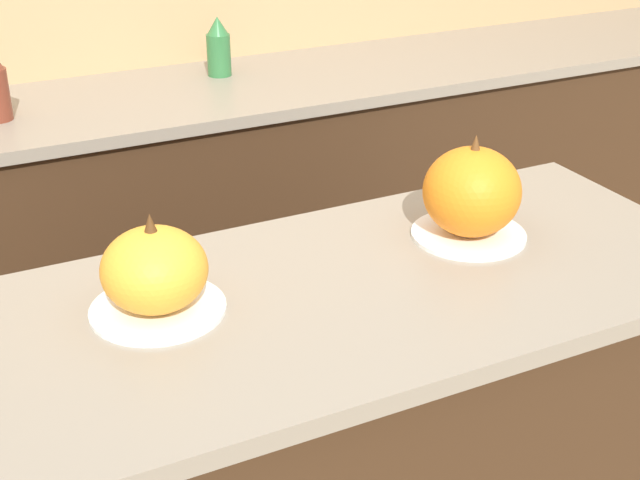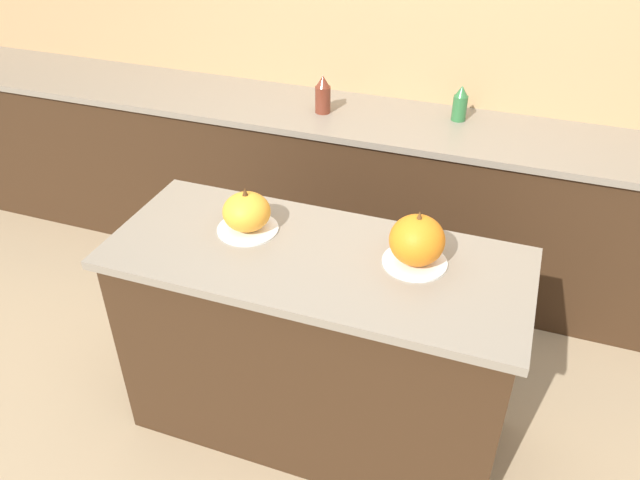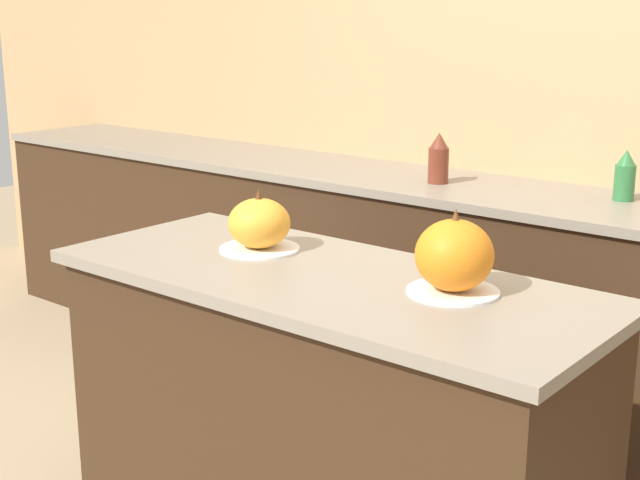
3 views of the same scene
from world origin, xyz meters
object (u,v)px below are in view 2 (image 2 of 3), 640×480
at_px(bottle_tall, 323,95).
at_px(bottle_short, 460,104).
at_px(pumpkin_cake_left, 247,213).
at_px(pumpkin_cake_right, 417,241).

xyz_separation_m(bottle_tall, bottle_short, (0.70, 0.14, -0.01)).
relative_size(bottle_tall, bottle_short, 1.09).
xyz_separation_m(pumpkin_cake_left, bottle_short, (0.60, 1.28, 0.03)).
relative_size(pumpkin_cake_left, bottle_short, 1.29).
bearing_deg(bottle_tall, pumpkin_cake_left, -85.16).
height_order(pumpkin_cake_right, bottle_short, pumpkin_cake_right).
bearing_deg(pumpkin_cake_left, pumpkin_cake_right, 0.51).
height_order(pumpkin_cake_left, pumpkin_cake_right, pumpkin_cake_right).
relative_size(pumpkin_cake_right, bottle_short, 1.27).
bearing_deg(pumpkin_cake_right, bottle_short, 92.61).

